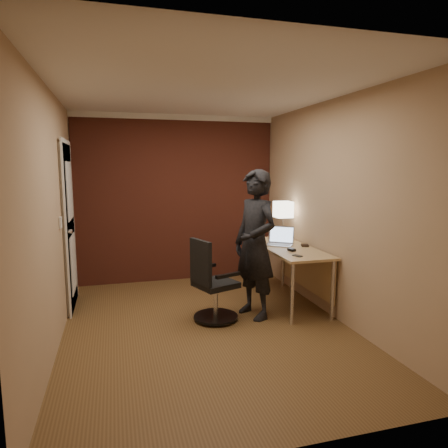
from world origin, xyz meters
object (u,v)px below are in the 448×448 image
Objects in this scene: laptop at (280,240)px; wallet at (305,245)px; desk at (293,256)px; phone at (297,256)px; desk_lamp at (283,210)px; office_chair at (211,286)px; mouse at (292,250)px; person at (255,244)px.

wallet is (0.26, -0.18, -0.05)m from laptop.
desk is 0.57m from phone.
phone is (-0.25, -0.99, -0.41)m from desk_lamp.
laptop is 1.23m from office_chair.
wallet is at bearing -79.59° from desk_lamp.
laptop is at bearing 124.40° from desk.
laptop is at bearing -118.76° from desk_lamp.
mouse is 1.09m from office_chair.
desk_lamp is at bearing 100.41° from wallet.
desk is 0.27m from laptop.
mouse is 0.28m from phone.
mouse is 0.52m from person.
desk is 0.76m from person.
desk is at bearing -97.61° from desk_lamp.
wallet reaches higher than desk.
desk is 15.00× the size of mouse.
laptop is at bearing 113.06° from person.
laptop is 0.45× the size of office_chair.
desk is 0.31m from mouse.
office_chair is (-1.05, -0.52, -0.38)m from laptop.
desk_lamp reaches higher than office_chair.
desk_lamp is 0.50m from laptop.
desk_lamp is 0.58× the size of office_chair.
desk is 3.58× the size of laptop.
person reaches higher than mouse.
phone reaches higher than desk.
desk is 1.23m from office_chair.
desk_lamp is at bearing 34.17° from office_chair.
phone is at bearing -113.19° from mouse.
desk_lamp reaches higher than mouse.
person is at bearing -152.12° from desk.
office_chair reaches higher than phone.
mouse is 0.87× the size of phone.
desk_lamp reaches higher than phone.
person reaches higher than desk_lamp.
wallet reaches higher than phone.
mouse is at bearing -118.74° from desk.
wallet is 0.12× the size of office_chair.
phone is 1.04m from office_chair.
office_chair is at bearing 174.36° from mouse.
person is (-0.70, -0.81, -0.29)m from desk_lamp.
office_chair is (-1.03, -0.11, -0.34)m from mouse.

